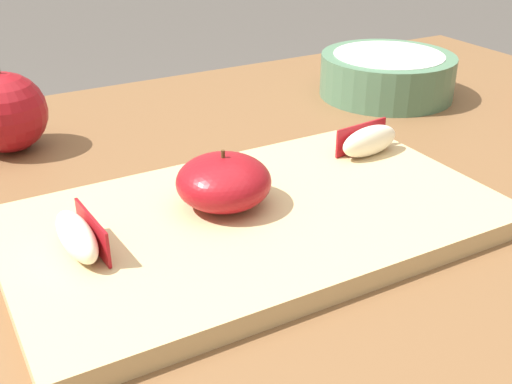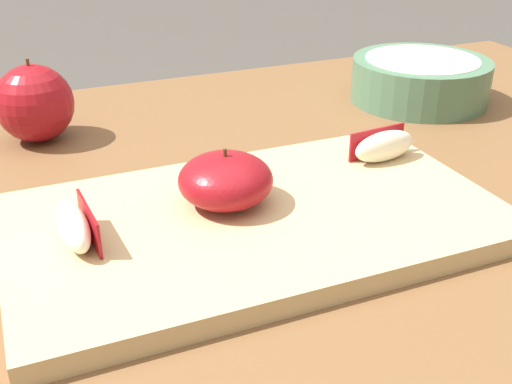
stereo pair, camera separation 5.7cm
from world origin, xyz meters
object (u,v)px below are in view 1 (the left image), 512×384
Objects in this scene: whole_apple_red_delicious at (6,112)px; ceramic_fruit_bowl at (387,74)px; apple_wedge_back at (78,236)px; apple_half_skin_up at (224,182)px; apple_wedge_front at (369,141)px; cutting_board at (256,221)px.

whole_apple_red_delicious is 0.52m from ceramic_fruit_bowl.
ceramic_fruit_bowl reaches higher than apple_wedge_back.
apple_half_skin_up is 0.19m from apple_wedge_front.
cutting_board is 0.05m from apple_half_skin_up.
apple_wedge_front is 0.40× the size of ceramic_fruit_bowl.
apple_wedge_front is at bearing -37.46° from whole_apple_red_delicious.
whole_apple_red_delicious reaches higher than ceramic_fruit_bowl.
apple_wedge_back is at bearing -89.79° from whole_apple_red_delicious.
whole_apple_red_delicious is 0.53× the size of ceramic_fruit_bowl.
ceramic_fruit_bowl is (0.19, 0.20, -0.00)m from apple_wedge_front.
apple_wedge_back is (-0.33, -0.04, 0.00)m from apple_wedge_front.
apple_half_skin_up reaches higher than cutting_board.
apple_half_skin_up is 0.14m from apple_wedge_back.
whole_apple_red_delicious is at bearing 142.54° from apple_wedge_front.
apple_wedge_front and apple_wedge_back have the same top height.
apple_half_skin_up is at bearing -63.34° from whole_apple_red_delicious.
ceramic_fruit_bowl reaches higher than apple_wedge_front.
cutting_board is 0.35m from whole_apple_red_delicious.
cutting_board is 0.18m from apple_wedge_front.
cutting_board is 5.87× the size of apple_wedge_back.
apple_wedge_back is at bearing -172.89° from apple_half_skin_up.
apple_wedge_back is 0.39× the size of ceramic_fruit_bowl.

